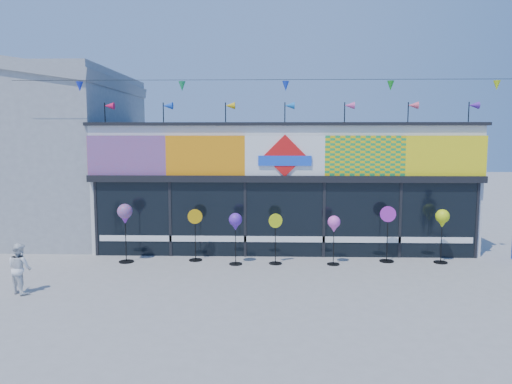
{
  "coord_description": "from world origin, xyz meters",
  "views": [
    {
      "loc": [
        -0.43,
        -11.61,
        3.7
      ],
      "look_at": [
        -0.83,
        2.0,
        2.16
      ],
      "focal_mm": 35.0,
      "sensor_mm": 36.0,
      "label": 1
    }
  ],
  "objects_px": {
    "spinner_6": "(442,220)",
    "spinner_3": "(275,237)",
    "spinner_2": "(235,223)",
    "spinner_5": "(387,233)",
    "spinner_0": "(125,216)",
    "spinner_1": "(195,234)",
    "spinner_4": "(334,226)",
    "child": "(20,268)"
  },
  "relations": [
    {
      "from": "spinner_6",
      "to": "spinner_3",
      "type": "bearing_deg",
      "value": -177.0
    },
    {
      "from": "spinner_2",
      "to": "spinner_3",
      "type": "bearing_deg",
      "value": 4.67
    },
    {
      "from": "spinner_6",
      "to": "spinner_5",
      "type": "bearing_deg",
      "value": 176.33
    },
    {
      "from": "spinner_0",
      "to": "spinner_1",
      "type": "distance_m",
      "value": 2.1
    },
    {
      "from": "spinner_6",
      "to": "spinner_4",
      "type": "bearing_deg",
      "value": -174.76
    },
    {
      "from": "spinner_3",
      "to": "child",
      "type": "distance_m",
      "value": 6.69
    },
    {
      "from": "spinner_2",
      "to": "spinner_4",
      "type": "height_order",
      "value": "spinner_2"
    },
    {
      "from": "spinner_6",
      "to": "child",
      "type": "xyz_separation_m",
      "value": [
        -10.86,
        -3.13,
        -0.66
      ]
    },
    {
      "from": "spinner_0",
      "to": "child",
      "type": "height_order",
      "value": "spinner_0"
    },
    {
      "from": "spinner_1",
      "to": "spinner_2",
      "type": "xyz_separation_m",
      "value": [
        1.23,
        -0.42,
        0.39
      ]
    },
    {
      "from": "child",
      "to": "spinner_4",
      "type": "bearing_deg",
      "value": -128.45
    },
    {
      "from": "spinner_4",
      "to": "spinner_2",
      "type": "bearing_deg",
      "value": -178.84
    },
    {
      "from": "spinner_0",
      "to": "spinner_6",
      "type": "bearing_deg",
      "value": 1.14
    },
    {
      "from": "spinner_2",
      "to": "child",
      "type": "xyz_separation_m",
      "value": [
        -4.88,
        -2.79,
        -0.6
      ]
    },
    {
      "from": "spinner_1",
      "to": "spinner_4",
      "type": "xyz_separation_m",
      "value": [
        4.04,
        -0.36,
        0.33
      ]
    },
    {
      "from": "spinner_1",
      "to": "spinner_5",
      "type": "xyz_separation_m",
      "value": [
        5.66,
        0.03,
        0.06
      ]
    },
    {
      "from": "spinner_3",
      "to": "child",
      "type": "height_order",
      "value": "spinner_3"
    },
    {
      "from": "spinner_1",
      "to": "spinner_3",
      "type": "height_order",
      "value": "spinner_1"
    },
    {
      "from": "spinner_5",
      "to": "spinner_6",
      "type": "distance_m",
      "value": 1.6
    },
    {
      "from": "spinner_0",
      "to": "spinner_3",
      "type": "relative_size",
      "value": 1.17
    },
    {
      "from": "spinner_0",
      "to": "spinner_5",
      "type": "distance_m",
      "value": 7.69
    },
    {
      "from": "spinner_3",
      "to": "spinner_5",
      "type": "xyz_separation_m",
      "value": [
        3.29,
        0.35,
        0.09
      ]
    },
    {
      "from": "spinner_3",
      "to": "spinner_6",
      "type": "distance_m",
      "value": 4.86
    },
    {
      "from": "spinner_1",
      "to": "spinner_3",
      "type": "distance_m",
      "value": 2.4
    },
    {
      "from": "spinner_1",
      "to": "spinner_6",
      "type": "relative_size",
      "value": 0.98
    },
    {
      "from": "spinner_0",
      "to": "child",
      "type": "xyz_separation_m",
      "value": [
        -1.65,
        -2.95,
        -0.78
      ]
    },
    {
      "from": "spinner_1",
      "to": "spinner_6",
      "type": "xyz_separation_m",
      "value": [
        7.2,
        -0.07,
        0.45
      ]
    },
    {
      "from": "spinner_0",
      "to": "spinner_3",
      "type": "height_order",
      "value": "spinner_0"
    },
    {
      "from": "spinner_0",
      "to": "spinner_5",
      "type": "xyz_separation_m",
      "value": [
        7.67,
        0.28,
        -0.51
      ]
    },
    {
      "from": "spinner_3",
      "to": "spinner_6",
      "type": "height_order",
      "value": "spinner_6"
    },
    {
      "from": "spinner_3",
      "to": "spinner_5",
      "type": "relative_size",
      "value": 0.89
    },
    {
      "from": "spinner_1",
      "to": "spinner_4",
      "type": "height_order",
      "value": "spinner_1"
    },
    {
      "from": "spinner_3",
      "to": "spinner_2",
      "type": "bearing_deg",
      "value": -175.33
    },
    {
      "from": "spinner_0",
      "to": "spinner_3",
      "type": "distance_m",
      "value": 4.42
    },
    {
      "from": "spinner_2",
      "to": "spinner_0",
      "type": "bearing_deg",
      "value": 177.11
    },
    {
      "from": "spinner_2",
      "to": "spinner_4",
      "type": "distance_m",
      "value": 2.82
    },
    {
      "from": "spinner_2",
      "to": "spinner_1",
      "type": "bearing_deg",
      "value": 161.15
    },
    {
      "from": "spinner_1",
      "to": "spinner_4",
      "type": "relative_size",
      "value": 1.08
    },
    {
      "from": "spinner_4",
      "to": "spinner_6",
      "type": "relative_size",
      "value": 0.9
    },
    {
      "from": "spinner_0",
      "to": "spinner_4",
      "type": "xyz_separation_m",
      "value": [
        6.05,
        -0.11,
        -0.24
      ]
    },
    {
      "from": "spinner_6",
      "to": "child",
      "type": "height_order",
      "value": "spinner_6"
    },
    {
      "from": "spinner_0",
      "to": "spinner_4",
      "type": "distance_m",
      "value": 6.05
    }
  ]
}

